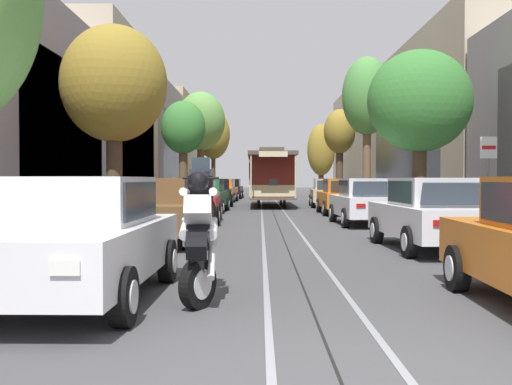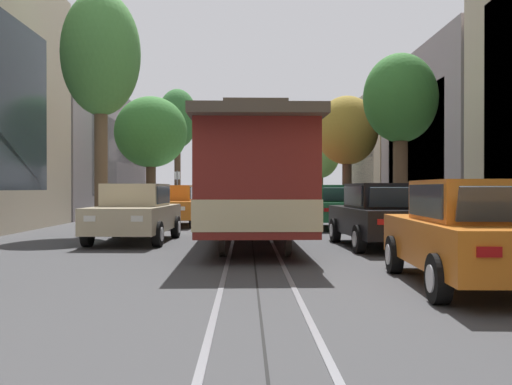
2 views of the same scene
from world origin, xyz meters
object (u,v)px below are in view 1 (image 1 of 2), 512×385
parked_car_orange_fourth_right (342,196)px  street_tree_kerb_right_second (420,102)px  street_tree_kerb_left_far (213,135)px  pedestrian_crossing_far (385,190)px  street_tree_kerb_left_mid (183,130)px  fire_hydrant (32,243)px  parked_car_beige_fifth_right (328,193)px  parked_car_red_mid_left (193,200)px  parked_car_black_far_left (230,189)px  street_tree_kerb_right_far (321,151)px  parked_car_green_fourth_left (206,195)px  cable_car_trolley (270,177)px  street_tree_kerb_right_mid (367,98)px  street_tree_kerb_left_second (114,86)px  pedestrian_on_left_pavement (86,200)px  street_tree_kerb_right_fourth (340,134)px  pedestrian_on_right_pavement (174,188)px  parked_car_white_near_left (82,238)px  parked_car_white_second_right (432,214)px  street_tree_kerb_left_fourth (201,122)px  parked_car_white_mid_right (365,201)px  street_sign_post (488,177)px  parked_car_black_fifth_left (216,192)px  parked_car_orange_sixth_left (222,190)px  motorcycle_with_rider (200,226)px  parked_car_brown_second_left (160,210)px

parked_car_orange_fourth_right → street_tree_kerb_right_second: 6.98m
street_tree_kerb_left_far → pedestrian_crossing_far: bearing=-55.1°
street_tree_kerb_left_mid → fire_hydrant: street_tree_kerb_left_mid is taller
parked_car_beige_fifth_right → parked_car_red_mid_left: bearing=-117.4°
parked_car_black_far_left → street_tree_kerb_right_far: size_ratio=0.68×
street_tree_kerb_left_far → parked_car_green_fourth_left: bearing=-86.3°
cable_car_trolley → parked_car_green_fourth_left: bearing=-115.8°
parked_car_green_fourth_left → street_tree_kerb_right_mid: street_tree_kerb_right_mid is taller
street_tree_kerb_left_second → fire_hydrant: street_tree_kerb_left_second is taller
street_tree_kerb_right_second → pedestrian_on_left_pavement: bearing=-168.0°
parked_car_black_far_left → pedestrian_on_left_pavement: 29.39m
street_tree_kerb_right_fourth → pedestrian_on_right_pavement: (-11.39, -2.21, -3.80)m
parked_car_white_near_left → fire_hydrant: (-1.73, 2.75, -0.38)m
parked_car_white_near_left → pedestrian_on_left_pavement: pedestrian_on_left_pavement is taller
parked_car_white_second_right → street_tree_kerb_left_fourth: 30.35m
parked_car_white_mid_right → street_sign_post: size_ratio=1.73×
parked_car_black_fifth_left → pedestrian_on_left_pavement: size_ratio=2.73×
street_tree_kerb_right_fourth → street_tree_kerb_left_second: bearing=-113.9°
street_tree_kerb_left_second → street_tree_kerb_left_fourth: size_ratio=0.81×
street_tree_kerb_left_mid → pedestrian_on_right_pavement: bearing=101.9°
parked_car_white_second_right → pedestrian_on_left_pavement: bearing=151.5°
parked_car_black_far_left → parked_car_beige_fifth_right: bearing=-66.6°
parked_car_black_far_left → street_tree_kerb_right_far: 9.91m
parked_car_orange_sixth_left → pedestrian_crossing_far: pedestrian_crossing_far is taller
parked_car_beige_fifth_right → parked_car_green_fourth_left: bearing=-140.5°
parked_car_white_second_right → street_tree_kerb_left_mid: bearing=113.7°
street_tree_kerb_right_mid → street_tree_kerb_right_far: size_ratio=1.20×
street_tree_kerb_left_far → cable_car_trolley: size_ratio=0.84×
street_tree_kerb_right_mid → parked_car_orange_fourth_right: bearing=-114.8°
motorcycle_with_rider → fire_hydrant: 4.38m
parked_car_red_mid_left → parked_car_white_mid_right: (5.95, -0.90, 0.00)m
street_tree_kerb_right_fourth → motorcycle_with_rider: (-6.38, -33.62, -3.79)m
parked_car_orange_fourth_right → parked_car_beige_fifth_right: size_ratio=0.99×
parked_car_orange_sixth_left → street_tree_kerb_right_far: street_tree_kerb_right_far is taller
parked_car_white_near_left → street_tree_kerb_left_second: (-2.24, 10.58, 3.65)m
street_tree_kerb_left_fourth → fire_hydrant: street_tree_kerb_left_fourth is taller
parked_car_red_mid_left → parked_car_black_fifth_left: same height
street_tree_kerb_left_fourth → street_sign_post: street_tree_kerb_left_fourth is taller
street_sign_post → parked_car_white_near_left: bearing=-143.7°
parked_car_green_fourth_left → street_tree_kerb_right_fourth: bearing=59.0°
fire_hydrant → street_tree_kerb_left_mid: bearing=90.0°
parked_car_white_mid_right → parked_car_black_far_left: bearing=102.4°
parked_car_green_fourth_left → pedestrian_crossing_far: size_ratio=2.78×
parked_car_black_far_left → parked_car_beige_fifth_right: size_ratio=1.00×
motorcycle_with_rider → street_tree_kerb_right_mid: bearing=74.4°
street_tree_kerb_left_mid → parked_car_orange_fourth_right: bearing=-31.4°
street_tree_kerb_left_far → parked_car_white_second_right: bearing=-78.5°
street_tree_kerb_right_mid → pedestrian_on_right_pavement: 15.19m
parked_car_brown_second_left → parked_car_black_far_left: same height
parked_car_white_near_left → parked_car_black_far_left: bearing=90.1°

